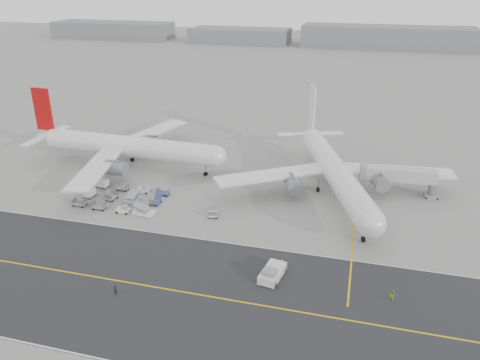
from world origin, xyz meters
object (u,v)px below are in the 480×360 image
(airliner_b, at_px, (334,170))
(ground_crew_a, at_px, (115,290))
(ground_crew_b, at_px, (392,295))
(jet_bridge, at_px, (399,176))
(pushback_tug, at_px, (272,273))
(airliner_a, at_px, (125,146))

(airliner_b, relative_size, ground_crew_a, 31.68)
(airliner_b, bearing_deg, ground_crew_b, -91.67)
(ground_crew_a, bearing_deg, airliner_b, 74.22)
(jet_bridge, bearing_deg, airliner_b, -174.08)
(pushback_tug, distance_m, jet_bridge, 43.84)
(pushback_tug, xyz_separation_m, jet_bridge, (21.00, 38.32, 3.61))
(airliner_b, height_order, ground_crew_b, airliner_b)
(airliner_b, relative_size, pushback_tug, 6.47)
(airliner_b, xyz_separation_m, pushback_tug, (-6.76, -36.00, -4.53))
(ground_crew_a, bearing_deg, ground_crew_b, 29.78)
(airliner_b, bearing_deg, airliner_a, 157.83)
(jet_bridge, bearing_deg, ground_crew_b, -96.57)
(jet_bridge, xyz_separation_m, ground_crew_b, (-2.21, -39.05, -3.72))
(ground_crew_a, relative_size, ground_crew_b, 1.00)
(pushback_tug, distance_m, ground_crew_b, 18.80)
(jet_bridge, relative_size, ground_crew_b, 10.45)
(airliner_a, height_order, pushback_tug, airliner_a)
(pushback_tug, bearing_deg, jet_bridge, 70.96)
(jet_bridge, xyz_separation_m, ground_crew_a, (-43.62, -48.82, -3.72))
(jet_bridge, bearing_deg, pushback_tug, -122.05)
(ground_crew_a, bearing_deg, airliner_a, 132.02)
(airliner_b, relative_size, ground_crew_b, 31.67)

